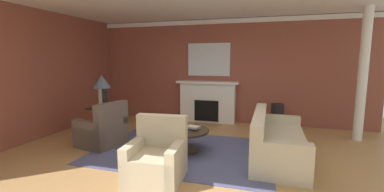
# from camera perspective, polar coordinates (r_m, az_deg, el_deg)

# --- Properties ---
(ground_plane) EXTENTS (9.71, 9.71, 0.00)m
(ground_plane) POSITION_cam_1_polar(r_m,az_deg,el_deg) (5.03, 0.50, -13.12)
(ground_plane) COLOR tan
(wall_fireplace) EXTENTS (8.07, 0.12, 2.95)m
(wall_fireplace) POSITION_cam_1_polar(r_m,az_deg,el_deg) (7.57, 6.81, 5.43)
(wall_fireplace) COLOR brown
(wall_fireplace) RESTS_ON ground_plane
(wall_window) EXTENTS (0.12, 6.37, 2.95)m
(wall_window) POSITION_cam_1_polar(r_m,az_deg,el_deg) (7.02, -30.06, 4.20)
(wall_window) COLOR brown
(wall_window) RESTS_ON ground_plane
(crown_moulding) EXTENTS (8.07, 0.08, 0.12)m
(crown_moulding) POSITION_cam_1_polar(r_m,az_deg,el_deg) (7.55, 6.88, 16.03)
(crown_moulding) COLOR white
(area_rug) EXTENTS (3.46, 2.44, 0.01)m
(area_rug) POSITION_cam_1_polar(r_m,az_deg,el_deg) (5.26, -1.86, -12.04)
(area_rug) COLOR #4C517A
(area_rug) RESTS_ON ground_plane
(fireplace) EXTENTS (1.80, 0.35, 1.19)m
(fireplace) POSITION_cam_1_polar(r_m,az_deg,el_deg) (7.54, 3.42, -1.50)
(fireplace) COLOR white
(fireplace) RESTS_ON ground_plane
(mantel_mirror) EXTENTS (1.23, 0.04, 0.94)m
(mantel_mirror) POSITION_cam_1_polar(r_m,az_deg,el_deg) (7.55, 3.72, 8.01)
(mantel_mirror) COLOR silver
(sofa) EXTENTS (0.91, 2.10, 0.85)m
(sofa) POSITION_cam_1_polar(r_m,az_deg,el_deg) (5.06, 17.99, -9.81)
(sofa) COLOR #BCB299
(sofa) RESTS_ON ground_plane
(armchair_near_window) EXTENTS (0.95, 0.95, 0.95)m
(armchair_near_window) POSITION_cam_1_polar(r_m,az_deg,el_deg) (5.81, -19.09, -7.43)
(armchair_near_window) COLOR brown
(armchair_near_window) RESTS_ON ground_plane
(armchair_facing_fireplace) EXTENTS (0.87, 0.87, 0.95)m
(armchair_facing_fireplace) POSITION_cam_1_polar(r_m,az_deg,el_deg) (4.05, -7.82, -13.90)
(armchair_facing_fireplace) COLOR #C1B293
(armchair_facing_fireplace) RESTS_ON ground_plane
(coffee_table) EXTENTS (1.00, 1.00, 0.45)m
(coffee_table) POSITION_cam_1_polar(r_m,az_deg,el_deg) (5.16, -1.88, -8.61)
(coffee_table) COLOR #2D2319
(coffee_table) RESTS_ON ground_plane
(side_table) EXTENTS (0.56, 0.56, 0.70)m
(side_table) POSITION_cam_1_polar(r_m,az_deg,el_deg) (6.56, -18.93, -4.84)
(side_table) COLOR #2D2319
(side_table) RESTS_ON ground_plane
(table_lamp) EXTENTS (0.44, 0.44, 0.75)m
(table_lamp) POSITION_cam_1_polar(r_m,az_deg,el_deg) (6.43, -19.27, 2.34)
(table_lamp) COLOR beige
(table_lamp) RESTS_ON side_table
(vase_tall_corner) EXTENTS (0.33, 0.33, 0.68)m
(vase_tall_corner) POSITION_cam_1_polar(r_m,az_deg,el_deg) (7.09, 18.26, -4.34)
(vase_tall_corner) COLOR black
(vase_tall_corner) RESTS_ON ground_plane
(vase_on_side_table) EXTENTS (0.11, 0.11, 0.45)m
(vase_on_side_table) POSITION_cam_1_polar(r_m,az_deg,el_deg) (6.28, -18.68, -0.50)
(vase_on_side_table) COLOR black
(vase_on_side_table) RESTS_ON side_table
(book_red_cover) EXTENTS (0.29, 0.22, 0.03)m
(book_red_cover) POSITION_cam_1_polar(r_m,az_deg,el_deg) (5.14, -0.13, -7.16)
(book_red_cover) COLOR navy
(book_red_cover) RESTS_ON coffee_table
(book_art_folio) EXTENTS (0.30, 0.25, 0.04)m
(book_art_folio) POSITION_cam_1_polar(r_m,az_deg,el_deg) (5.11, 0.19, -6.85)
(book_art_folio) COLOR tan
(book_art_folio) RESTS_ON coffee_table
(column_white) EXTENTS (0.20, 0.20, 2.95)m
(column_white) POSITION_cam_1_polar(r_m,az_deg,el_deg) (6.84, 33.50, 3.87)
(column_white) COLOR white
(column_white) RESTS_ON ground_plane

